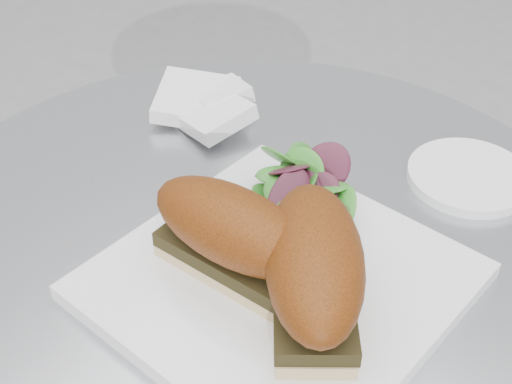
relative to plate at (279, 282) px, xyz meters
The scene contains 6 objects.
plate is the anchor object (origin of this frame).
sandwich_left 0.06m from the plate, 155.99° to the right, with size 0.16×0.08×0.08m.
sandwich_right 0.07m from the plate, 20.81° to the right, with size 0.16×0.19×0.08m.
salad 0.09m from the plate, 103.07° to the left, with size 0.12×0.12×0.05m, color green, non-canonical shape.
napkin 0.27m from the plate, 138.46° to the left, with size 0.12×0.12×0.02m, color white, non-canonical shape.
saucer 0.25m from the plate, 69.57° to the left, with size 0.12×0.12×0.01m, color white.
Camera 1 is at (0.26, -0.41, 1.18)m, focal length 50.00 mm.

